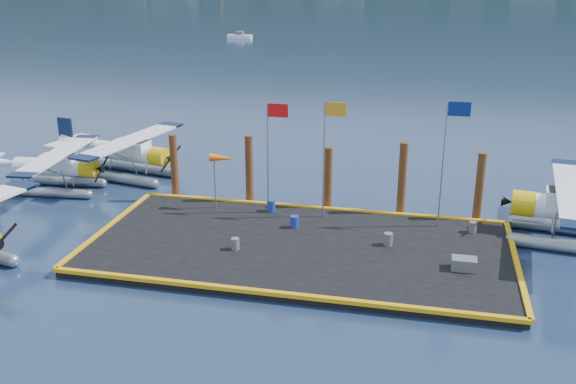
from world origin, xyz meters
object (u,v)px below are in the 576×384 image
object	(u,v)px
piling_2	(328,181)
drum_0	(294,222)
drum_3	(235,244)
piling_4	(479,190)
flagpole_red	(271,141)
seaplane_c	(127,155)
flagpole_blue	(448,146)
windsock	(222,159)
drum_5	(271,206)
drum_4	(473,227)
piling_1	(249,172)
crate	(464,264)
drum_2	(388,239)
piling_3	(402,182)
seaplane_b	(54,169)
flagpole_yellow	(328,142)
piling_0	(174,168)

from	to	relation	value
piling_2	drum_0	bearing A→B (deg)	-108.93
drum_3	piling_4	size ratio (longest dim) A/B	0.14
flagpole_red	piling_4	bearing A→B (deg)	8.43
seaplane_c	flagpole_blue	size ratio (longest dim) A/B	1.52
windsock	piling_4	xyz separation A→B (m)	(13.53, 1.60, -1.23)
seaplane_c	windsock	bearing A→B (deg)	69.62
drum_5	windsock	world-z (taller)	windsock
drum_4	piling_1	xyz separation A→B (m)	(-12.21, 2.06, 1.42)
drum_5	piling_1	size ratio (longest dim) A/B	0.15
drum_0	crate	world-z (taller)	drum_0
drum_4	flagpole_red	bearing A→B (deg)	177.48
drum_2	piling_3	bearing A→B (deg)	85.96
drum_3	drum_4	distance (m)	11.94
seaplane_c	crate	bearing A→B (deg)	75.97
seaplane_b	piling_2	xyz separation A→B (m)	(16.83, 0.03, 0.50)
drum_3	windsock	bearing A→B (deg)	113.61
flagpole_yellow	piling_1	xyz separation A→B (m)	(-4.70, 1.60, -2.41)
drum_2	piling_3	world-z (taller)	piling_3
piling_2	piling_3	bearing A→B (deg)	0.00
seaplane_c	drum_5	distance (m)	11.86
seaplane_b	drum_4	xyz separation A→B (m)	(24.53, -2.03, -0.72)
drum_5	flagpole_yellow	xyz separation A→B (m)	(3.08, -0.15, 3.79)
drum_3	flagpole_yellow	size ratio (longest dim) A/B	0.09
piling_2	piling_4	xyz separation A→B (m)	(8.00, 0.00, 0.10)
drum_4	piling_3	world-z (taller)	piling_3
drum_2	seaplane_b	bearing A→B (deg)	167.58
drum_0	piling_2	bearing A→B (deg)	71.07
piling_2	piling_1	bearing A→B (deg)	180.00
drum_5	flagpole_red	size ratio (longest dim) A/B	0.11
windsock	flagpole_red	bearing A→B (deg)	0.00
drum_5	windsock	distance (m)	3.65
drum_3	piling_2	size ratio (longest dim) A/B	0.15
seaplane_b	drum_4	bearing A→B (deg)	80.48
seaplane_b	piling_0	bearing A→B (deg)	85.43
drum_0	drum_3	bearing A→B (deg)	-123.83
piling_3	drum_4	bearing A→B (deg)	-29.09
seaplane_b	flagpole_red	xyz separation A→B (m)	(14.03, -1.57, 3.00)
flagpole_red	piling_0	world-z (taller)	flagpole_red
seaplane_b	drum_4	distance (m)	24.63
drum_0	piling_0	bearing A→B (deg)	156.62
windsock	piling_1	size ratio (longest dim) A/B	0.74
seaplane_b	drum_5	bearing A→B (deg)	79.40
crate	flagpole_yellow	xyz separation A→B (m)	(-6.94, 4.83, 3.84)
piling_0	piling_1	bearing A→B (deg)	0.00
piling_2	piling_4	distance (m)	8.00
drum_2	flagpole_red	size ratio (longest dim) A/B	0.10
drum_5	crate	bearing A→B (deg)	-26.45
seaplane_c	seaplane_b	bearing A→B (deg)	-31.24
drum_0	flagpole_yellow	bearing A→B (deg)	52.66
drum_5	flagpole_red	xyz separation A→B (m)	(0.08, -0.15, 3.67)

